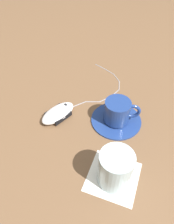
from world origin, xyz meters
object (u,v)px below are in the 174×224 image
coffee_cup (118,111)px  drinking_glass (115,169)px  saucer (116,120)px  computer_mouse (58,113)px

coffee_cup → drinking_glass: size_ratio=1.04×
coffee_cup → drinking_glass: 0.19m
saucer → coffee_cup: 0.04m
saucer → drinking_glass: size_ratio=1.55×
coffee_cup → computer_mouse: (0.17, 0.07, -0.03)m
computer_mouse → drinking_glass: (-0.24, 0.11, 0.04)m
coffee_cup → drinking_glass: (-0.07, 0.18, 0.01)m
drinking_glass → computer_mouse: bearing=-24.4°
saucer → coffee_cup: bearing=180.0°
saucer → drinking_glass: drinking_glass is taller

